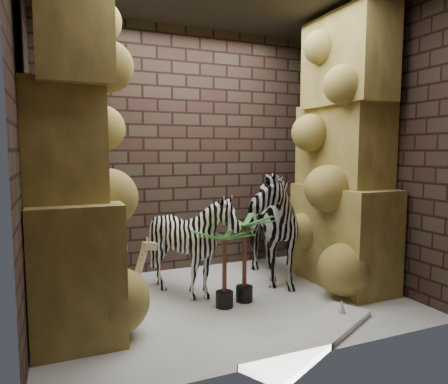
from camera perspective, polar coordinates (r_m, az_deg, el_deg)
name	(u,v)px	position (r m, az deg, el deg)	size (l,w,h in m)	color
floor	(225,300)	(4.20, 0.21, -15.02)	(3.50, 3.50, 0.00)	white
wall_back	(187,151)	(5.11, -5.26, 5.84)	(3.50, 3.50, 0.00)	#34211C
wall_front	(296,150)	(2.82, 10.16, 5.81)	(3.50, 3.50, 0.00)	#34211C
wall_left	(25,150)	(3.63, -26.29, 5.29)	(3.00, 3.00, 0.00)	#34211C
wall_right	(368,151)	(4.88, 19.60, 5.53)	(3.00, 3.00, 0.00)	#34211C
rock_pillar_left	(71,150)	(3.62, -20.74, 5.51)	(0.68, 1.30, 3.00)	gold
rock_pillar_right	(344,150)	(4.67, 16.58, 5.63)	(0.58, 1.25, 3.00)	gold
zebra_right	(262,214)	(4.70, 5.32, -3.13)	(0.70, 1.29, 1.53)	white
zebra_left	(191,250)	(4.18, -4.64, -8.10)	(0.88, 1.09, 0.98)	white
giraffe_toy	(122,285)	(3.55, -14.13, -12.58)	(0.40, 0.13, 0.77)	beige
palm_front	(244,259)	(4.06, 2.90, -9.35)	(0.36, 0.36, 0.87)	#216A23
palm_back	(224,268)	(3.92, 0.06, -10.66)	(0.36, 0.36, 0.77)	#216A23
surfboard	(313,336)	(3.49, 12.50, -19.25)	(1.51, 0.37, 0.05)	white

